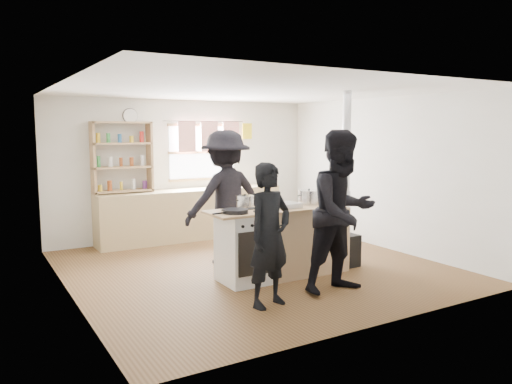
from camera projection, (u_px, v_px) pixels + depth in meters
ground at (254, 267)px, 7.16m from camera, size 5.00×5.00×0.01m
back_counter at (192, 214)px, 9.00m from camera, size 3.40×0.55×0.90m
shelving_unit at (122, 157)px, 8.37m from camera, size 1.00×0.28×1.20m
thermos at (223, 179)px, 9.25m from camera, size 0.10×0.10×0.30m
cooking_island at (283, 241)px, 6.70m from camera, size 1.97×0.64×0.93m
skillet_greens at (235, 211)px, 6.18m from camera, size 0.36×0.36×0.05m
roast_tray at (287, 205)px, 6.61m from camera, size 0.36×0.32×0.07m
stockpot_stove at (245, 202)px, 6.59m from camera, size 0.23×0.23×0.19m
stockpot_counter at (309, 197)px, 6.95m from camera, size 0.29×0.29×0.22m
bread_board at (331, 200)px, 7.02m from camera, size 0.30×0.23×0.12m
flue_heater at (345, 221)px, 7.16m from camera, size 0.35×0.35×2.50m
person_near_left at (270, 235)px, 5.50m from camera, size 0.66×0.51×1.60m
person_near_right at (343, 212)px, 5.97m from camera, size 0.97×0.77×1.96m
person_far at (225, 197)px, 7.28m from camera, size 1.32×0.83×1.96m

